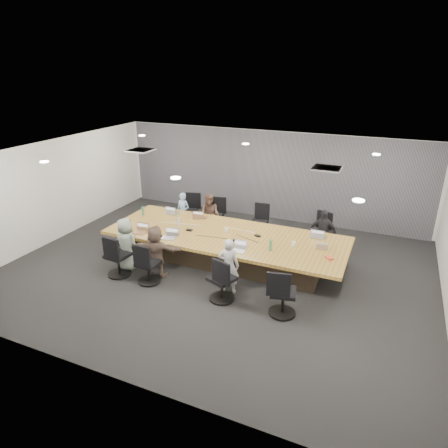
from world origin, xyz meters
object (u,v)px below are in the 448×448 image
at_px(person_4, 126,244).
at_px(person_6, 229,266).
at_px(laptop_0, 173,213).
at_px(canvas_bag, 322,246).
at_px(laptop_1, 201,217).
at_px(person_3, 322,232).
at_px(person_0, 183,212).
at_px(snack_packet, 329,258).
at_px(conference_table, 226,246).
at_px(chair_1, 215,218).
at_px(chair_3, 324,235).
at_px(chair_7, 283,296).
at_px(bottle_green_right, 271,245).
at_px(laptop_3, 318,236).
at_px(laptop_6, 238,251).
at_px(bottle_green_left, 143,211).
at_px(bottle_clear, 179,222).
at_px(chair_6, 222,282).
at_px(person_5, 156,251).
at_px(chair_0, 189,213).
at_px(chair_5, 148,266).
at_px(stapler, 236,241).
at_px(mug_brown, 129,221).
at_px(laptop_5, 168,238).
at_px(person_1, 210,215).
at_px(laptop_4, 139,233).
at_px(chair_4, 118,259).
at_px(chair_2, 259,225).

xyz_separation_m(person_4, person_6, (2.68, 0.00, -0.02)).
height_order(laptop_0, canvas_bag, canvas_bag).
distance_m(laptop_1, person_6, 2.76).
relative_size(person_3, canvas_bag, 5.03).
bearing_deg(person_0, snack_packet, -17.01).
relative_size(conference_table, laptop_1, 19.77).
height_order(chair_1, chair_3, chair_3).
relative_size(chair_7, bottle_green_right, 3.28).
relative_size(laptop_3, laptop_6, 1.14).
bearing_deg(chair_7, bottle_green_left, 144.73).
bearing_deg(bottle_clear, chair_6, -40.68).
relative_size(person_3, bottle_green_left, 4.93).
height_order(laptop_3, person_5, person_5).
relative_size(chair_0, person_0, 0.73).
height_order(chair_0, chair_7, chair_7).
distance_m(chair_5, chair_7, 3.17).
relative_size(person_0, stapler, 7.38).
bearing_deg(mug_brown, stapler, 0.07).
relative_size(laptop_5, bottle_green_left, 1.29).
relative_size(person_0, person_3, 0.93).
bearing_deg(canvas_bag, person_1, 160.53).
xyz_separation_m(chair_1, bottle_green_right, (2.39, -2.15, 0.47)).
bearing_deg(chair_6, laptop_5, 173.08).
bearing_deg(laptop_4, bottle_clear, 44.90).
height_order(chair_0, person_4, person_4).
distance_m(chair_5, bottle_green_left, 2.51).
height_order(person_1, laptop_4, person_1).
relative_size(person_3, bottle_green_right, 4.82).
distance_m(chair_6, person_6, 0.41).
relative_size(person_5, snack_packet, 7.01).
distance_m(conference_table, laptop_1, 1.39).
bearing_deg(chair_4, laptop_5, 52.27).
relative_size(conference_table, chair_0, 7.07).
height_order(laptop_5, person_6, person_6).
distance_m(person_1, mug_brown, 2.33).
relative_size(chair_2, chair_4, 0.90).
xyz_separation_m(laptop_0, laptop_5, (0.79, -1.60, 0.00)).
xyz_separation_m(laptop_0, person_5, (0.79, -2.15, -0.12)).
relative_size(person_5, person_6, 0.99).
distance_m(chair_4, bottle_clear, 1.90).
height_order(person_5, laptop_6, person_5).
height_order(laptop_5, mug_brown, mug_brown).
bearing_deg(person_0, bottle_clear, -61.91).
bearing_deg(mug_brown, chair_3, 23.16).
height_order(chair_7, person_0, person_0).
relative_size(person_0, snack_packet, 6.45).
relative_size(chair_7, laptop_0, 2.71).
relative_size(person_0, laptop_3, 3.44).
bearing_deg(mug_brown, bottle_clear, 16.63).
bearing_deg(chair_5, chair_4, -178.78).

